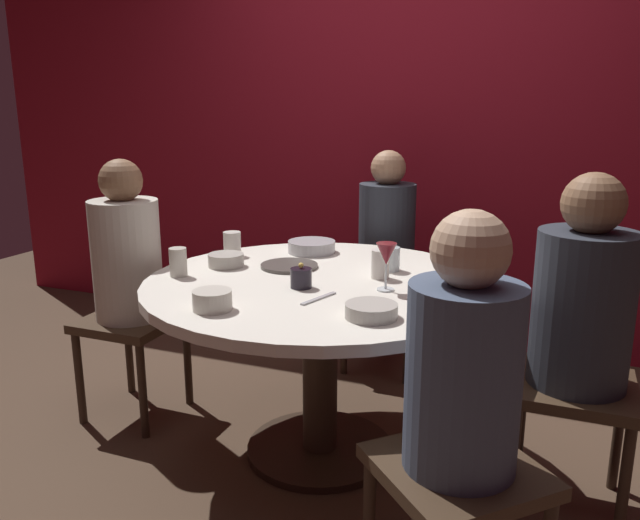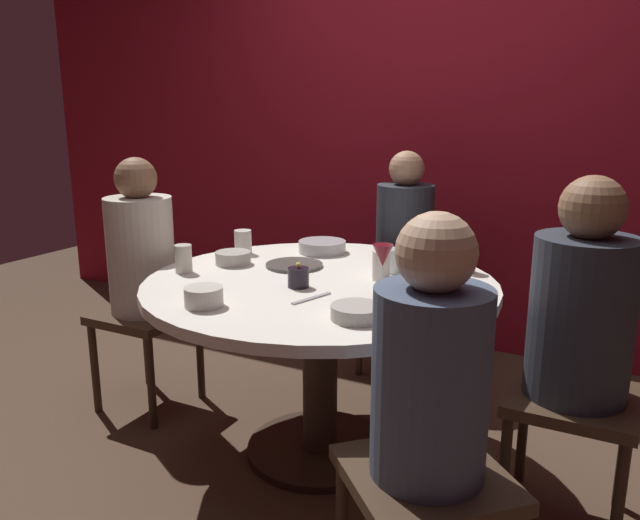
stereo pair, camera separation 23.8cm
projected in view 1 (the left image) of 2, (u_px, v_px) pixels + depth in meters
ground_plane at (320, 451)px, 2.58m from camera, size 8.00×8.00×0.00m
back_wall at (415, 122)px, 3.61m from camera, size 6.00×0.10×2.60m
dining_table at (320, 316)px, 2.44m from camera, size 1.36×1.36×0.74m
seated_diner_left at (127, 263)px, 2.74m from camera, size 0.40×0.40×1.17m
seated_diner_back at (387, 238)px, 3.26m from camera, size 0.40×0.40×1.17m
seated_diner_right at (582, 310)px, 2.07m from camera, size 0.40×0.40×1.19m
seated_diner_front_right at (463, 379)px, 1.59m from camera, size 0.57×0.57×1.15m
candle_holder at (301, 278)px, 2.30m from camera, size 0.08×0.08×0.10m
wine_glass at (386, 256)px, 2.24m from camera, size 0.08×0.08×0.18m
dinner_plate at (289, 266)px, 2.59m from camera, size 0.24×0.24×0.01m
cell_phone at (432, 305)px, 2.09m from camera, size 0.15×0.14×0.01m
bowl_serving_large at (312, 247)px, 2.85m from camera, size 0.22×0.22×0.05m
bowl_salad_center at (371, 311)px, 1.97m from camera, size 0.17×0.17×0.05m
bowl_small_white at (212, 300)px, 2.05m from camera, size 0.13×0.13×0.07m
bowl_sauce_side at (226, 260)px, 2.61m from camera, size 0.15×0.15×0.05m
cup_near_candle at (460, 255)px, 2.57m from camera, size 0.07×0.07×0.11m
cup_by_left_diner at (178, 262)px, 2.45m from camera, size 0.07×0.07×0.11m
cup_by_right_diner at (390, 259)px, 2.54m from camera, size 0.08×0.08×0.10m
cup_center_front at (380, 264)px, 2.42m from camera, size 0.07×0.07×0.11m
cup_far_edge at (232, 244)px, 2.79m from camera, size 0.08×0.08×0.11m
fork_near_plate at (319, 298)px, 2.17m from camera, size 0.07×0.18×0.01m
knife_near_plate at (443, 291)px, 2.26m from camera, size 0.06×0.18×0.01m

